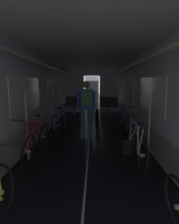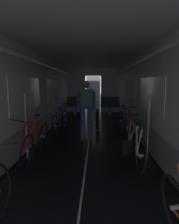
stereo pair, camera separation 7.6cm
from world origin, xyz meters
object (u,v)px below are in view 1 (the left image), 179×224
(bicycle_purple, at_px, (124,122))
(backpack_on_floor, at_px, (127,146))
(bicycle_blue, at_px, (61,121))
(bicycle_black_in_aisle, at_px, (97,125))
(bicycle_silver, at_px, (136,144))
(person_cyclist_aisle, at_px, (86,105))
(bench_seat_far_left, at_px, (74,104))
(bench_seat_far_right, at_px, (109,104))
(bicycle_red, at_px, (36,141))

(bicycle_purple, relative_size, backpack_on_floor, 4.97)
(bicycle_blue, bearing_deg, bicycle_black_in_aisle, -23.10)
(bicycle_purple, relative_size, bicycle_black_in_aisle, 1.00)
(bicycle_silver, xyz_separation_m, person_cyclist_aisle, (-1.08, 1.58, 0.63))
(bench_seat_far_left, relative_size, backpack_on_floor, 2.89)
(bicycle_blue, bearing_deg, person_cyclist_aisle, -41.51)
(bench_seat_far_left, xyz_separation_m, person_cyclist_aisle, (0.82, -4.47, 0.45))
(bench_seat_far_right, height_order, bicycle_black_in_aisle, bench_seat_far_right)
(bench_seat_far_right, height_order, backpack_on_floor, bench_seat_far_right)
(backpack_on_floor, bearing_deg, bicycle_blue, 134.82)
(bicycle_red, bearing_deg, bicycle_purple, 42.75)
(bicycle_purple, height_order, backpack_on_floor, bicycle_purple)
(bicycle_purple, distance_m, bicycle_black_in_aisle, 0.95)
(bicycle_blue, relative_size, bicycle_purple, 1.00)
(bicycle_purple, xyz_separation_m, backpack_on_floor, (-0.20, -1.74, -0.21))
(bench_seat_far_right, xyz_separation_m, bicycle_black_in_aisle, (-0.66, -4.21, -0.18))
(bench_seat_far_right, bearing_deg, bicycle_blue, -116.81)
(person_cyclist_aisle, distance_m, backpack_on_floor, 1.70)
(bench_seat_far_right, distance_m, bicycle_purple, 3.84)
(bicycle_silver, bearing_deg, person_cyclist_aisle, 124.32)
(bicycle_black_in_aisle, xyz_separation_m, backpack_on_floor, (0.67, -1.37, -0.21))
(bench_seat_far_right, relative_size, bicycle_blue, 0.58)
(bench_seat_far_left, distance_m, bicycle_red, 5.89)
(bicycle_silver, distance_m, person_cyclist_aisle, 2.01)
(bench_seat_far_right, relative_size, bicycle_red, 0.58)
(bicycle_blue, distance_m, bicycle_purple, 2.08)
(bench_seat_far_left, bearing_deg, person_cyclist_aisle, -79.66)
(person_cyclist_aisle, distance_m, bicycle_black_in_aisle, 0.76)
(person_cyclist_aisle, height_order, backpack_on_floor, person_cyclist_aisle)
(bicycle_blue, relative_size, bicycle_silver, 1.00)
(bench_seat_far_left, relative_size, person_cyclist_aisle, 0.58)
(bicycle_blue, height_order, bicycle_red, same)
(bench_seat_far_right, bearing_deg, bicycle_red, -108.89)
(bicycle_red, bearing_deg, bicycle_black_in_aisle, 51.15)
(bicycle_red, xyz_separation_m, bicycle_purple, (2.22, 2.05, 0.00))
(bicycle_blue, distance_m, bicycle_red, 2.20)
(bicycle_silver, xyz_separation_m, bicycle_red, (-2.11, 0.17, -0.00))
(bench_seat_far_left, distance_m, person_cyclist_aisle, 4.57)
(bench_seat_far_right, xyz_separation_m, bicycle_blue, (-1.87, -3.69, -0.19))
(person_cyclist_aisle, bearing_deg, backpack_on_floor, -48.11)
(bicycle_silver, bearing_deg, bicycle_black_in_aisle, 112.30)
(bench_seat_far_left, bearing_deg, bench_seat_far_right, 0.00)
(bicycle_blue, distance_m, backpack_on_floor, 2.66)
(bench_seat_far_left, distance_m, bicycle_silver, 6.35)
(bicycle_red, bearing_deg, person_cyclist_aisle, 53.84)
(bench_seat_far_right, bearing_deg, bicycle_black_in_aisle, -98.95)
(bicycle_red, relative_size, bicycle_black_in_aisle, 1.00)
(bicycle_purple, bearing_deg, bicycle_blue, 176.18)
(bicycle_purple, bearing_deg, bicycle_silver, -92.88)
(bench_seat_far_left, height_order, backpack_on_floor, bench_seat_far_left)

